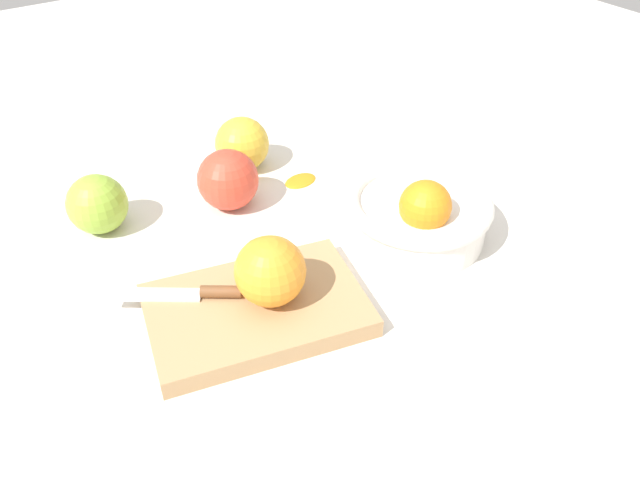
% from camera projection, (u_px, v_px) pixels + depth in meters
% --- Properties ---
extents(ground_plane, '(2.40, 2.40, 0.00)m').
position_uv_depth(ground_plane, '(287.00, 249.00, 0.80)').
color(ground_plane, silver).
extents(bowl, '(0.19, 0.19, 0.10)m').
position_uv_depth(bowl, '(418.00, 214.00, 0.80)').
color(bowl, white).
rests_on(bowl, ground_plane).
extents(cutting_board, '(0.27, 0.20, 0.02)m').
position_uv_depth(cutting_board, '(256.00, 310.00, 0.70)').
color(cutting_board, tan).
rests_on(cutting_board, ground_plane).
extents(orange_on_board, '(0.08, 0.08, 0.08)m').
position_uv_depth(orange_on_board, '(270.00, 271.00, 0.67)').
color(orange_on_board, orange).
rests_on(orange_on_board, cutting_board).
extents(knife, '(0.14, 0.10, 0.01)m').
position_uv_depth(knife, '(191.00, 293.00, 0.70)').
color(knife, silver).
rests_on(knife, cutting_board).
extents(apple_front_right, '(0.08, 0.08, 0.08)m').
position_uv_depth(apple_front_right, '(97.00, 204.00, 0.81)').
color(apple_front_right, '#8EB738').
rests_on(apple_front_right, ground_plane).
extents(apple_front_center, '(0.08, 0.08, 0.08)m').
position_uv_depth(apple_front_center, '(228.00, 180.00, 0.86)').
color(apple_front_center, '#D6422D').
rests_on(apple_front_center, ground_plane).
extents(apple_front_left, '(0.08, 0.08, 0.08)m').
position_uv_depth(apple_front_left, '(242.00, 144.00, 0.94)').
color(apple_front_left, gold).
rests_on(apple_front_left, ground_plane).
extents(citrus_peel, '(0.06, 0.04, 0.01)m').
position_uv_depth(citrus_peel, '(300.00, 179.00, 0.93)').
color(citrus_peel, orange).
rests_on(citrus_peel, ground_plane).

